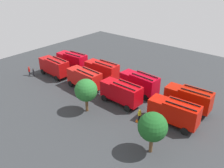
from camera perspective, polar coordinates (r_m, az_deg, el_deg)
ground_plane at (r=42.96m, az=0.00°, el=-1.67°), size 62.69×62.69×0.00m
fire_truck_0 at (r=38.20m, az=17.87°, el=-3.23°), size 7.29×2.97×3.88m
fire_truck_1 at (r=41.41m, az=6.59°, el=0.35°), size 7.35×3.16×3.88m
fire_truck_2 at (r=46.27m, az=-2.43°, el=3.41°), size 7.20×2.76×3.88m
fire_truck_3 at (r=51.91m, az=-9.56°, el=5.68°), size 7.31×3.03×3.88m
fire_truck_4 at (r=34.24m, az=14.67°, el=-6.43°), size 7.31×3.04×3.88m
fire_truck_5 at (r=38.11m, az=2.23°, el=-1.92°), size 7.27×2.93×3.88m
fire_truck_6 at (r=43.09m, az=-6.66°, el=1.43°), size 7.34×3.13×3.88m
fire_truck_7 at (r=49.39m, az=-13.72°, el=4.18°), size 7.32×3.08×3.88m
firefighter_0 at (r=34.90m, az=6.62°, el=-7.26°), size 0.34×0.47×1.75m
firefighter_1 at (r=51.61m, az=-19.29°, el=3.06°), size 0.45×0.48×1.83m
firefighter_2 at (r=50.96m, az=-18.36°, el=2.75°), size 0.48×0.44×1.65m
firefighter_3 at (r=36.33m, az=19.74°, el=-7.40°), size 0.44×0.48×1.71m
firefighter_4 at (r=47.30m, az=0.96°, el=2.35°), size 0.46×0.32×1.68m
tree_0 at (r=28.14m, az=9.74°, el=-10.15°), size 3.50×3.50×5.43m
tree_1 at (r=35.67m, az=-6.27°, el=-1.53°), size 3.46×3.46×5.36m
traffic_cone_0 at (r=34.89m, az=6.00°, el=-8.63°), size 0.39×0.39×0.56m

